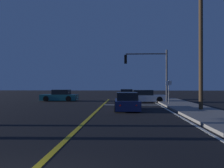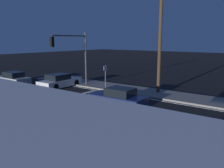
# 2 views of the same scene
# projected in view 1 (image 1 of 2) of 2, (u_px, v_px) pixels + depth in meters

# --- Properties ---
(sidewalk_right) EXTENTS (3.20, 37.41, 0.15)m
(sidewalk_right) POSITION_uv_depth(u_px,v_px,m) (215.00, 117.00, 14.00)
(sidewalk_right) COLOR gray
(sidewalk_right) RESTS_ON ground
(lane_line_center) EXTENTS (0.20, 35.34, 0.01)m
(lane_line_center) POSITION_uv_depth(u_px,v_px,m) (90.00, 117.00, 14.35)
(lane_line_center) COLOR gold
(lane_line_center) RESTS_ON ground
(lane_line_edge_right) EXTENTS (0.16, 35.34, 0.01)m
(lane_line_edge_right) POSITION_uv_depth(u_px,v_px,m) (182.00, 118.00, 14.09)
(lane_line_edge_right) COLOR silver
(lane_line_edge_right) RESTS_ON ground
(stop_bar) EXTENTS (5.58, 0.50, 0.01)m
(stop_bar) POSITION_uv_depth(u_px,v_px,m) (132.00, 105.00, 23.10)
(stop_bar) COLOR silver
(stop_bar) RESTS_ON ground
(car_lead_oncoming_navy) EXTENTS (1.96, 4.23, 1.34)m
(car_lead_oncoming_navy) POSITION_uv_depth(u_px,v_px,m) (127.00, 102.00, 18.36)
(car_lead_oncoming_navy) COLOR navy
(car_lead_oncoming_navy) RESTS_ON ground
(car_following_oncoming_silver) EXTENTS (1.97, 4.23, 1.34)m
(car_following_oncoming_silver) POSITION_uv_depth(u_px,v_px,m) (126.00, 95.00, 32.37)
(car_following_oncoming_silver) COLOR #B2B5BA
(car_following_oncoming_silver) RESTS_ON ground
(car_far_approaching_teal) EXTENTS (4.26, 1.97, 1.34)m
(car_far_approaching_teal) POSITION_uv_depth(u_px,v_px,m) (60.00, 96.00, 28.78)
(car_far_approaching_teal) COLOR #195960
(car_far_approaching_teal) RESTS_ON ground
(car_side_waiting_white) EXTENTS (4.61, 2.07, 1.34)m
(car_side_waiting_white) POSITION_uv_depth(u_px,v_px,m) (145.00, 97.00, 27.01)
(car_side_waiting_white) COLOR silver
(car_side_waiting_white) RESTS_ON ground
(traffic_signal_near_right) EXTENTS (4.45, 0.28, 5.51)m
(traffic_signal_near_right) POSITION_uv_depth(u_px,v_px,m) (151.00, 67.00, 25.31)
(traffic_signal_near_right) COLOR #38383D
(traffic_signal_near_right) RESTS_ON ground
(utility_pole_right) EXTENTS (1.55, 0.29, 9.90)m
(utility_pole_right) POSITION_uv_depth(u_px,v_px,m) (201.00, 40.00, 17.52)
(utility_pole_right) COLOR #42301E
(utility_pole_right) RESTS_ON ground
(street_sign_corner) EXTENTS (0.56, 0.11, 2.33)m
(street_sign_corner) POSITION_uv_depth(u_px,v_px,m) (169.00, 88.00, 22.44)
(street_sign_corner) COLOR slate
(street_sign_corner) RESTS_ON ground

